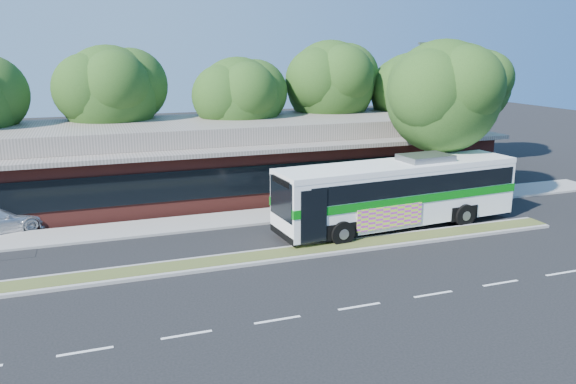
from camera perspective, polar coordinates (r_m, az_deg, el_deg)
ground at (r=24.24m, az=1.93°, el=-6.70°), size 120.00×120.00×0.00m
median_strip at (r=24.74m, az=1.42°, el=-6.07°), size 26.00×1.10×0.15m
sidewalk at (r=29.95m, az=-2.55°, el=-2.47°), size 44.00×2.60×0.12m
plaza_building at (r=35.65m, az=-5.70°, el=3.61°), size 33.20×11.20×4.45m
lamp_post at (r=32.65m, az=13.96°, el=7.21°), size 0.93×0.18×9.07m
tree_bg_b at (r=37.33m, az=-17.04°, el=9.76°), size 6.69×6.00×9.00m
tree_bg_c at (r=37.60m, az=-4.53°, el=9.51°), size 6.24×5.60×8.26m
tree_bg_d at (r=40.88m, az=4.82°, el=11.04°), size 6.91×6.20×9.37m
tree_bg_e at (r=42.85m, az=12.78°, el=9.98°), size 6.47×5.80×8.50m
tree_bg_f at (r=47.10m, az=18.46°, el=10.35°), size 6.69×6.00×8.92m
transit_bus at (r=28.40m, az=11.21°, el=0.37°), size 12.88×3.79×3.57m
sidewalk_tree at (r=32.57m, az=15.98°, el=9.58°), size 6.88×6.17×9.26m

